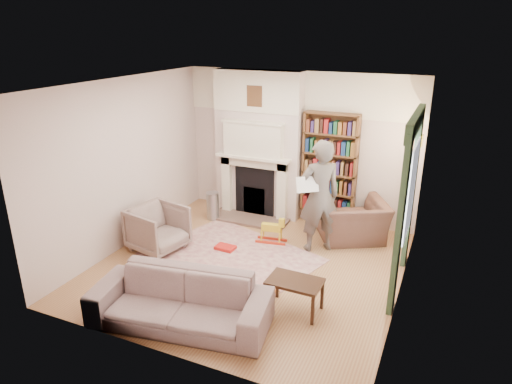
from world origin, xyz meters
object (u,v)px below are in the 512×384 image
at_px(rocking_horse, 271,230).
at_px(sofa, 180,301).
at_px(armchair_reading, 353,221).
at_px(paraffin_heater, 213,206).
at_px(man_reading, 319,197).
at_px(coffee_table, 294,295).
at_px(bookcase, 330,164).
at_px(armchair_left, 158,229).

bearing_deg(rocking_horse, sofa, -103.21).
relative_size(armchair_reading, paraffin_heater, 2.01).
distance_m(man_reading, coffee_table, 1.98).
distance_m(man_reading, paraffin_heater, 2.35).
relative_size(bookcase, coffee_table, 2.64).
bearing_deg(coffee_table, armchair_left, 165.79).
bearing_deg(rocking_horse, paraffin_heater, 151.63).
relative_size(armchair_left, sofa, 0.37).
relative_size(bookcase, paraffin_heater, 3.36).
relative_size(armchair_left, paraffin_heater, 1.51).
distance_m(armchair_reading, armchair_left, 3.34).
height_order(armchair_left, man_reading, man_reading).
bearing_deg(sofa, armchair_reading, 57.34).
bearing_deg(rocking_horse, armchair_left, -157.88).
bearing_deg(sofa, bookcase, 68.65).
relative_size(coffee_table, rocking_horse, 1.33).
bearing_deg(bookcase, man_reading, -82.43).
distance_m(man_reading, rocking_horse, 1.07).
height_order(bookcase, armchair_reading, bookcase).
distance_m(bookcase, paraffin_heater, 2.37).
xyz_separation_m(sofa, coffee_table, (1.21, 0.85, -0.10)).
relative_size(armchair_reading, coffee_table, 1.58).
bearing_deg(bookcase, coffee_table, -82.60).
xyz_separation_m(sofa, rocking_horse, (0.18, 2.59, -0.09)).
xyz_separation_m(coffee_table, rocking_horse, (-1.03, 1.75, 0.01)).
relative_size(armchair_left, man_reading, 0.44).
xyz_separation_m(man_reading, rocking_horse, (-0.80, -0.09, -0.71)).
distance_m(coffee_table, paraffin_heater, 3.32).
relative_size(sofa, man_reading, 1.18).
bearing_deg(armchair_left, rocking_horse, -46.73).
height_order(armchair_reading, sofa, armchair_reading).
xyz_separation_m(armchair_left, paraffin_heater, (0.21, 1.49, -0.10)).
height_order(man_reading, rocking_horse, man_reading).
height_order(bookcase, coffee_table, bookcase).
relative_size(bookcase, armchair_reading, 1.68).
bearing_deg(rocking_horse, bookcase, 52.96).
bearing_deg(armchair_reading, armchair_left, 1.42).
bearing_deg(paraffin_heater, armchair_reading, 4.13).
height_order(paraffin_heater, rocking_horse, paraffin_heater).
xyz_separation_m(bookcase, armchair_left, (-2.28, -2.22, -0.80)).
distance_m(bookcase, coffee_table, 3.14).
bearing_deg(man_reading, coffee_table, 60.90).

